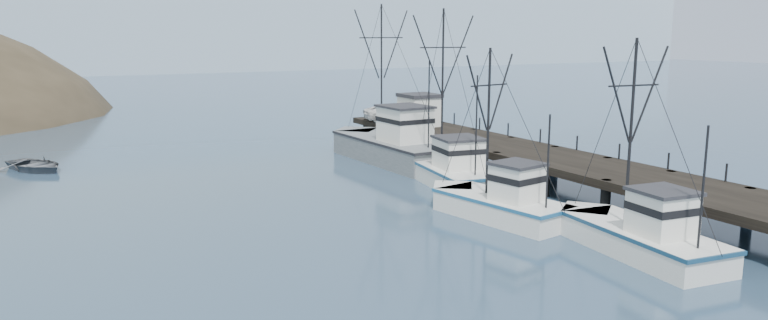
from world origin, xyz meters
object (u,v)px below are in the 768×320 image
trawler_near (638,236)px  pickup_truck (394,113)px  pier (526,154)px  motorboat (36,170)px  trawler_mid (497,203)px  work_vessel (391,146)px  pier_shed (419,110)px  trawler_far (448,169)px

trawler_near → pickup_truck: bearing=80.6°
pier → motorboat: (-30.47, 18.86, -1.69)m
trawler_near → trawler_mid: size_ratio=1.06×
trawler_near → trawler_mid: trawler_near is taller
trawler_mid → motorboat: trawler_mid is taller
trawler_mid → pier: bearing=42.8°
pier → trawler_mid: 11.40m
work_vessel → pier: bearing=-61.0°
pier → trawler_mid: bearing=-137.2°
trawler_mid → work_vessel: bearing=80.7°
pier → motorboat: size_ratio=7.95×
pier_shed → pickup_truck: size_ratio=0.58×
pier_shed → pier: bearing=-88.5°
work_vessel → trawler_near: bearing=-91.9°
trawler_near → pier_shed: size_ratio=3.18×
trawler_near → trawler_far: (0.72, 17.10, 0.00)m
pickup_truck → work_vessel: bearing=159.9°
trawler_near → trawler_mid: bearing=104.5°
trawler_far → work_vessel: work_vessel is taller
trawler_mid → motorboat: bearing=129.8°
trawler_mid → pickup_truck: size_ratio=1.74×
trawler_near → pier_shed: bearing=78.7°
trawler_mid → pier_shed: (7.97, 21.73, 2.60)m
pier_shed → pickup_truck: bearing=94.8°
work_vessel → pier_shed: work_vessel is taller
trawler_near → trawler_mid: (-2.04, 7.90, -0.00)m
motorboat → pier_shed: bearing=-38.5°
work_vessel → motorboat: size_ratio=2.70×
trawler_far → pickup_truck: bearing=73.6°
trawler_far → motorboat: bearing=145.1°
trawler_mid → pickup_truck: trawler_mid is taller
trawler_mid → work_vessel: 17.81m
pier → pier_shed: bearing=91.5°
trawler_mid → pickup_truck: 26.90m
pier → pickup_truck: size_ratio=7.97×
pier → trawler_near: 16.86m
trawler_near → motorboat: bearing=125.0°
pickup_truck → trawler_mid: bearing=173.7°
pier_shed → motorboat: size_ratio=0.58×
motorboat → work_vessel: bearing=-49.1°
pier → pier_shed: size_ratio=13.75×
trawler_mid → motorboat: 34.60m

